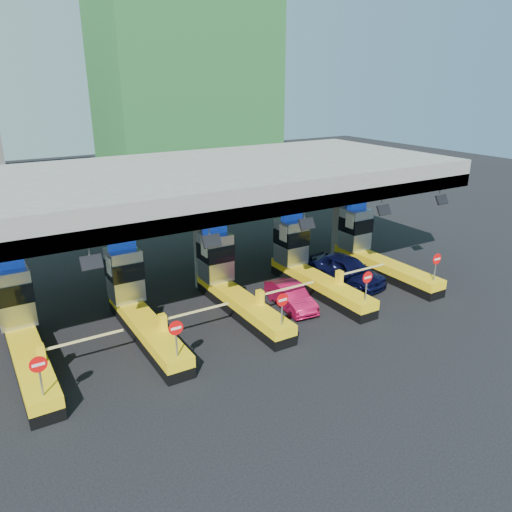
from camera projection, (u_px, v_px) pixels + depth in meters
ground at (232, 307)px, 26.25m from camera, size 120.00×120.00×0.00m
toll_canopy at (204, 183)px, 26.49m from camera, size 28.00×12.09×7.00m
toll_lane_far_left at (22, 328)px, 21.10m from camera, size 4.43×8.00×4.16m
toll_lane_left at (136, 302)px, 23.55m from camera, size 4.43×8.00×4.16m
toll_lane_center at (229, 281)px, 26.00m from camera, size 4.43×8.00×4.16m
toll_lane_right at (306, 263)px, 28.45m from camera, size 4.43×8.00×4.16m
toll_lane_far_right at (371, 249)px, 30.90m from camera, size 4.43×8.00×4.16m
bg_building_scaffold at (184, 52)px, 53.12m from camera, size 18.00×12.00×28.00m
van at (346, 270)px, 29.07m from camera, size 2.72×5.16×1.67m
red_car at (291, 296)px, 26.06m from camera, size 1.77×3.93×1.25m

